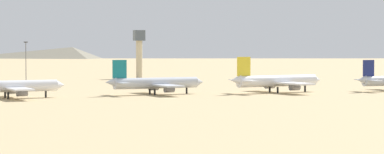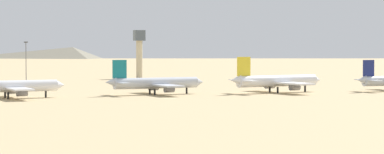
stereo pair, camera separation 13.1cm
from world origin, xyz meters
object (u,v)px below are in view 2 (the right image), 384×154
parked_jet_yellow_2 (10,86)px  parked_jet_yellow_4 (276,81)px  control_tower (139,49)px  light_pole_mid (26,59)px  parked_jet_teal_3 (155,83)px

parked_jet_yellow_2 → parked_jet_yellow_4: size_ratio=0.92×
parked_jet_yellow_2 → control_tower: 163.13m
control_tower → light_pole_mid: control_tower is taller
parked_jet_yellow_2 → light_pole_mid: bearing=74.0°
light_pole_mid → parked_jet_yellow_2: bearing=-99.1°
parked_jet_teal_3 → light_pole_mid: 127.48m
light_pole_mid → parked_jet_yellow_4: bearing=-60.1°
parked_jet_teal_3 → control_tower: 140.26m
parked_jet_yellow_4 → light_pole_mid: light_pole_mid is taller
parked_jet_yellow_2 → parked_jet_yellow_4: 93.67m
parked_jet_teal_3 → parked_jet_yellow_4: parked_jet_yellow_4 is taller
parked_jet_yellow_2 → control_tower: size_ratio=1.48×
control_tower → light_pole_mid: (-58.27, -12.70, -4.19)m
parked_jet_yellow_2 → parked_jet_teal_3: bearing=-0.5°
parked_jet_yellow_2 → control_tower: control_tower is taller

